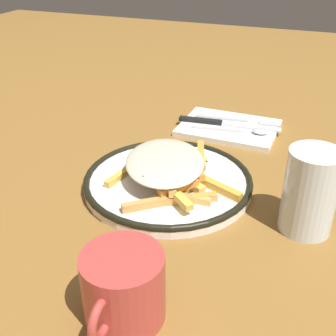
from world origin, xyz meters
name	(u,v)px	position (x,y,z in m)	size (l,w,h in m)	color
ground_plane	(168,187)	(0.00, 0.00, 0.00)	(2.60, 2.60, 0.00)	brown
plate	(168,181)	(0.00, 0.00, 0.01)	(0.27, 0.27, 0.02)	white
fries_heap	(170,167)	(0.00, 0.00, 0.04)	(0.22, 0.22, 0.04)	gold
napkin	(229,128)	(-0.25, 0.04, 0.01)	(0.14, 0.19, 0.01)	white
fork	(238,120)	(-0.28, 0.05, 0.01)	(0.03, 0.18, 0.01)	silver
knife	(220,123)	(-0.25, 0.02, 0.01)	(0.04, 0.21, 0.01)	black
spoon	(243,131)	(-0.23, 0.07, 0.01)	(0.04, 0.15, 0.01)	silver
water_glass	(310,192)	(0.03, 0.22, 0.06)	(0.07, 0.07, 0.12)	silver
coffee_mug	(123,288)	(0.26, 0.05, 0.04)	(0.11, 0.09, 0.08)	#AF3D38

